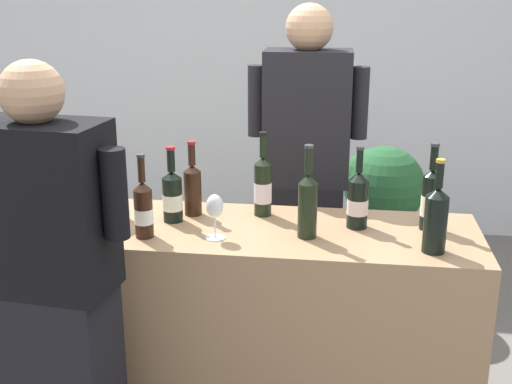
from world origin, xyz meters
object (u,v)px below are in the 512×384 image
object	(u,v)px
wine_bottle_2	(41,192)
wine_bottle_8	(358,200)
wine_bottle_0	(431,199)
wine_bottle_5	(193,187)
wine_bottle_7	(436,218)
person_guest	(55,317)
potted_shrub	(378,203)
wine_bottle_6	(172,196)
wine_bottle_3	(46,179)
wine_glass	(215,208)
person_server	(305,195)
wine_bottle_1	(308,203)
wine_bottle_4	(143,209)
wine_bottle_9	(263,186)
ice_bucket	(94,188)

from	to	relation	value
wine_bottle_2	wine_bottle_8	bearing A→B (deg)	5.08
wine_bottle_0	wine_bottle_8	world-z (taller)	wine_bottle_0
wine_bottle_5	wine_bottle_7	size ratio (longest dim) A/B	0.91
wine_bottle_2	person_guest	world-z (taller)	person_guest
wine_bottle_8	person_guest	xyz separation A→B (m)	(-1.00, -0.64, -0.25)
wine_bottle_0	wine_bottle_7	xyz separation A→B (m)	(-0.01, -0.23, 0.00)
wine_bottle_0	potted_shrub	xyz separation A→B (m)	(-0.13, 1.25, -0.44)
person_guest	wine_bottle_6	bearing A→B (deg)	67.47
wine_bottle_3	wine_bottle_8	distance (m)	1.34
wine_bottle_8	wine_glass	world-z (taller)	wine_bottle_8
wine_bottle_5	person_server	size ratio (longest dim) A/B	0.18
wine_bottle_2	wine_bottle_5	size ratio (longest dim) A/B	1.08
wine_bottle_5	person_server	xyz separation A→B (m)	(0.44, 0.51, -0.18)
wine_bottle_1	wine_bottle_6	size ratio (longest dim) A/B	1.16
wine_bottle_4	wine_bottle_6	distance (m)	0.20
wine_bottle_9	person_server	distance (m)	0.53
wine_bottle_0	person_server	size ratio (longest dim) A/B	0.20
wine_bottle_6	ice_bucket	distance (m)	0.33
wine_bottle_1	ice_bucket	size ratio (longest dim) A/B	1.48
wine_bottle_6	wine_bottle_9	xyz separation A→B (m)	(0.35, 0.12, 0.02)
person_server	wine_bottle_7	bearing A→B (deg)	-56.83
wine_bottle_1	person_guest	size ratio (longest dim) A/B	0.22
wine_bottle_0	wine_bottle_4	xyz separation A→B (m)	(-1.09, -0.24, -0.01)
wine_bottle_1	wine_bottle_3	bearing A→B (deg)	169.34
wine_bottle_6	wine_bottle_7	distance (m)	1.03
wine_bottle_2	wine_glass	distance (m)	0.74
ice_bucket	person_server	world-z (taller)	person_server
wine_bottle_2	person_server	size ratio (longest dim) A/B	0.19
wine_bottle_0	wine_bottle_2	distance (m)	1.55
wine_bottle_1	wine_bottle_0	bearing A→B (deg)	17.86
wine_bottle_1	person_server	size ratio (longest dim) A/B	0.20
wine_bottle_6	potted_shrub	distance (m)	1.63
wine_bottle_1	wine_bottle_2	size ratio (longest dim) A/B	1.07
wine_bottle_3	person_guest	world-z (taller)	person_guest
wine_bottle_0	person_guest	xyz separation A→B (m)	(-1.28, -0.66, -0.26)
wine_bottle_8	potted_shrub	xyz separation A→B (m)	(0.15, 1.26, -0.43)
wine_bottle_0	ice_bucket	bearing A→B (deg)	-178.17
wine_bottle_3	wine_bottle_4	bearing A→B (deg)	-29.45
wine_bottle_9	ice_bucket	distance (m)	0.70
wine_bottle_0	wine_bottle_1	xyz separation A→B (m)	(-0.47, -0.15, 0.01)
wine_bottle_6	potted_shrub	world-z (taller)	wine_bottle_6
wine_bottle_4	person_guest	size ratio (longest dim) A/B	0.20
wine_bottle_1	person_server	world-z (taller)	person_server
wine_bottle_6	person_guest	world-z (taller)	person_guest
person_server	wine_bottle_2	bearing A→B (deg)	-146.27
wine_bottle_9	wine_bottle_8	bearing A→B (deg)	-13.56
wine_bottle_7	wine_bottle_8	distance (m)	0.35
wine_bottle_9	person_server	bearing A→B (deg)	72.73
ice_bucket	person_guest	distance (m)	0.67
wine_bottle_2	wine_bottle_3	world-z (taller)	wine_bottle_2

